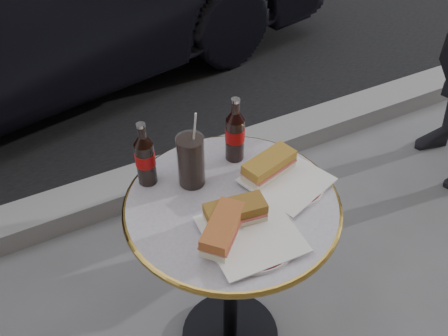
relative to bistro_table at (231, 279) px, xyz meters
name	(u,v)px	position (x,y,z in m)	size (l,w,h in m)	color
curb	(145,183)	(0.00, 0.90, -0.32)	(40.00, 0.20, 0.12)	gray
bistro_table	(231,279)	(0.00, 0.00, 0.00)	(0.62, 0.62, 0.73)	#BAB2C4
plate_left	(251,236)	(-0.02, -0.14, 0.37)	(0.25, 0.25, 0.01)	silver
plate_right	(286,182)	(0.18, -0.01, 0.37)	(0.22, 0.22, 0.01)	white
sandwich_left_a	(223,230)	(-0.09, -0.12, 0.41)	(0.17, 0.08, 0.06)	#B55E2E
sandwich_left_b	(235,213)	(-0.03, -0.08, 0.41)	(0.16, 0.08, 0.06)	brown
sandwich_right	(269,167)	(0.14, 0.04, 0.41)	(0.17, 0.08, 0.06)	#A7782A
cola_bottle_left	(145,154)	(-0.18, 0.19, 0.47)	(0.06, 0.06, 0.21)	black
cola_bottle_right	(235,129)	(0.10, 0.17, 0.47)	(0.06, 0.06, 0.22)	black
cola_glass	(191,161)	(-0.07, 0.13, 0.45)	(0.08, 0.08, 0.16)	black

